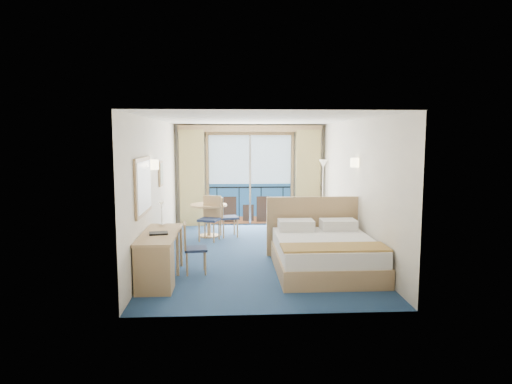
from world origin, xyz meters
The scene contains 22 objects.
floor centered at (0.00, 0.00, 0.00)m, with size 6.50×6.50×0.00m, color navy.
room_walls centered at (0.00, 0.00, 1.78)m, with size 4.04×6.54×2.72m.
balcony_door centered at (-0.01, 3.22, 1.14)m, with size 2.36×0.03×2.52m.
curtain_left centered at (-1.55, 3.07, 1.28)m, with size 0.65×0.22×2.55m, color tan.
curtain_right centered at (1.55, 3.07, 1.28)m, with size 0.65×0.22×2.55m, color tan.
pelmet centered at (0.00, 3.10, 2.58)m, with size 3.80×0.25×0.18m, color tan.
mirror centered at (-1.97, -1.50, 1.55)m, with size 0.05×1.25×0.95m.
wall_print centered at (-1.97, 0.45, 1.60)m, with size 0.04×0.42×0.52m.
sconce_left centered at (-1.94, -0.60, 1.85)m, with size 0.18×0.18×0.18m, color #FFECB2.
sconce_right centered at (1.94, -0.15, 1.85)m, with size 0.18×0.18×0.18m, color #FFECB2.
bed centered at (1.12, -1.26, 0.33)m, with size 1.88×2.24×1.18m.
nightstand centered at (1.77, 0.24, 0.28)m, with size 0.43×0.41×0.56m, color #9C7D53.
phone centered at (1.77, 0.23, 0.60)m, with size 0.18×0.14×0.08m, color white.
armchair centered at (1.27, 2.01, 0.33)m, with size 0.70×0.72×0.66m, color #485058.
floor_lamp centered at (1.88, 2.64, 1.34)m, with size 0.25×0.25×1.77m.
desk centered at (-1.70, -2.11, 0.44)m, with size 0.58×1.69×0.79m.
desk_chair centered at (-1.22, -1.32, 0.50)m, with size 0.43×0.43×0.89m.
folder centered at (-1.71, -1.74, 0.80)m, with size 0.30×0.22×0.03m, color black.
desk_lamp centered at (-1.75, -1.03, 1.10)m, with size 0.11×0.11×0.42m.
round_table centered at (-1.05, 1.66, 0.59)m, with size 0.86×0.86×0.77m.
table_chair_a centered at (-0.66, 1.60, 0.54)m, with size 0.50×0.49×0.96m.
table_chair_b centered at (-1.00, 1.28, 0.57)m, with size 0.55×0.56×1.01m.
Camera 1 is at (-0.53, -9.08, 2.35)m, focal length 32.00 mm.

